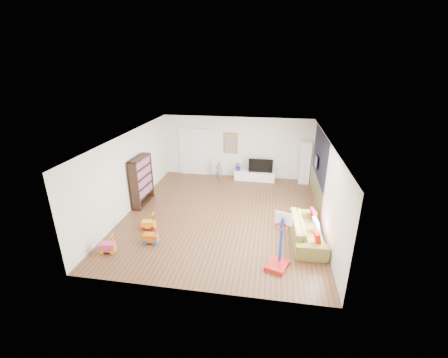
% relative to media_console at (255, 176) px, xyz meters
% --- Properties ---
extents(floor, '(6.50, 7.50, 0.00)m').
position_rel_media_console_xyz_m(floor, '(-0.88, -3.35, -0.20)').
color(floor, brown).
rests_on(floor, ground).
extents(ceiling, '(6.50, 7.50, 0.00)m').
position_rel_media_console_xyz_m(ceiling, '(-0.88, -3.35, 2.50)').
color(ceiling, white).
rests_on(ceiling, ground).
extents(wall_back, '(6.50, 0.00, 2.70)m').
position_rel_media_console_xyz_m(wall_back, '(-0.88, 0.40, 1.15)').
color(wall_back, silver).
rests_on(wall_back, ground).
extents(wall_front, '(6.50, 0.00, 2.70)m').
position_rel_media_console_xyz_m(wall_front, '(-0.88, -7.10, 1.15)').
color(wall_front, white).
rests_on(wall_front, ground).
extents(wall_left, '(0.00, 7.50, 2.70)m').
position_rel_media_console_xyz_m(wall_left, '(-4.13, -3.35, 1.15)').
color(wall_left, silver).
rests_on(wall_left, ground).
extents(wall_right, '(0.00, 7.50, 2.70)m').
position_rel_media_console_xyz_m(wall_right, '(2.37, -3.35, 1.15)').
color(wall_right, silver).
rests_on(wall_right, ground).
extents(navy_accent, '(0.01, 3.20, 1.70)m').
position_rel_media_console_xyz_m(navy_accent, '(2.35, -1.95, 1.65)').
color(navy_accent, black).
rests_on(navy_accent, wall_right).
extents(olive_wainscot, '(0.01, 3.20, 1.00)m').
position_rel_media_console_xyz_m(olive_wainscot, '(2.35, -1.95, 0.30)').
color(olive_wainscot, brown).
rests_on(olive_wainscot, wall_right).
extents(doorway, '(1.45, 0.06, 2.10)m').
position_rel_media_console_xyz_m(doorway, '(-2.78, 0.36, 0.85)').
color(doorway, white).
rests_on(doorway, ground).
extents(painting_back, '(0.62, 0.06, 0.92)m').
position_rel_media_console_xyz_m(painting_back, '(-1.13, 0.36, 1.35)').
color(painting_back, gold).
rests_on(painting_back, wall_back).
extents(artwork_right, '(0.04, 0.56, 0.46)m').
position_rel_media_console_xyz_m(artwork_right, '(2.29, -1.75, 1.35)').
color(artwork_right, '#7F3F8C').
rests_on(artwork_right, wall_right).
extents(media_console, '(1.77, 0.50, 0.41)m').
position_rel_media_console_xyz_m(media_console, '(0.00, 0.00, 0.00)').
color(media_console, white).
rests_on(media_console, ground).
extents(tall_cabinet, '(0.43, 0.43, 1.82)m').
position_rel_media_console_xyz_m(tall_cabinet, '(2.10, 0.07, 0.71)').
color(tall_cabinet, white).
rests_on(tall_cabinet, ground).
extents(bookshelf, '(0.36, 1.23, 1.79)m').
position_rel_media_console_xyz_m(bookshelf, '(-3.88, -3.00, 0.69)').
color(bookshelf, '#311E13').
rests_on(bookshelf, ground).
extents(sofa, '(0.96, 2.25, 0.65)m').
position_rel_media_console_xyz_m(sofa, '(1.83, -4.52, 0.12)').
color(sofa, olive).
rests_on(sofa, ground).
extents(basketball_hoop, '(0.68, 0.75, 1.47)m').
position_rel_media_console_xyz_m(basketball_hoop, '(0.99, -5.93, 0.53)').
color(basketball_hoop, '#B51B14').
rests_on(basketball_hoop, ground).
extents(ride_on_yellow, '(0.43, 0.31, 0.52)m').
position_rel_media_console_xyz_m(ride_on_yellow, '(-3.00, -4.69, 0.06)').
color(ride_on_yellow, '#EDA617').
rests_on(ride_on_yellow, ground).
extents(ride_on_orange, '(0.43, 0.29, 0.54)m').
position_rel_media_console_xyz_m(ride_on_orange, '(-2.63, -5.41, 0.06)').
color(ride_on_orange, '#CB600C').
rests_on(ride_on_orange, ground).
extents(ride_on_pink, '(0.45, 0.33, 0.54)m').
position_rel_media_console_xyz_m(ride_on_pink, '(-3.63, -6.03, 0.07)').
color(ride_on_pink, '#D34176').
rests_on(ride_on_pink, ground).
extents(child, '(0.33, 0.23, 0.87)m').
position_rel_media_console_xyz_m(child, '(-1.56, -0.24, 0.23)').
color(child, slate).
rests_on(child, ground).
extents(tv, '(1.05, 0.15, 0.60)m').
position_rel_media_console_xyz_m(tv, '(0.24, 0.04, 0.51)').
color(tv, black).
rests_on(tv, media_console).
extents(vase_plant, '(0.41, 0.37, 0.39)m').
position_rel_media_console_xyz_m(vase_plant, '(-0.72, 0.03, 0.40)').
color(vase_plant, navy).
rests_on(vase_plant, media_console).
extents(pillow_left, '(0.16, 0.42, 0.41)m').
position_rel_media_console_xyz_m(pillow_left, '(2.02, -5.19, 0.30)').
color(pillow_left, '#BA190A').
rests_on(pillow_left, sofa).
extents(pillow_center, '(0.16, 0.40, 0.39)m').
position_rel_media_console_xyz_m(pillow_center, '(2.08, -4.51, 0.30)').
color(pillow_center, white).
rests_on(pillow_center, sofa).
extents(pillow_right, '(0.16, 0.38, 0.37)m').
position_rel_media_console_xyz_m(pillow_right, '(2.07, -3.87, 0.30)').
color(pillow_right, '#B00226').
rests_on(pillow_right, sofa).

